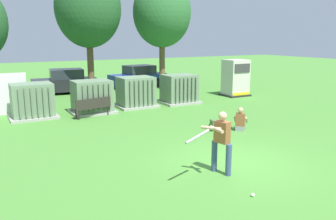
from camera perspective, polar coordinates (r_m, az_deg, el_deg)
ground_plane at (r=10.78m, az=10.83°, el=-8.40°), size 96.00×96.00×0.00m
transformer_west at (r=17.22m, az=-21.38°, el=1.34°), size 2.10×1.70×1.62m
transformer_mid_west at (r=17.52m, az=-12.36°, el=2.06°), size 2.10×1.70×1.62m
transformer_mid_east at (r=18.72m, az=-5.29°, el=2.90°), size 2.10×1.70×1.62m
transformer_east at (r=19.74m, az=1.85°, el=3.41°), size 2.10×1.70×1.62m
generator_enclosure at (r=22.61m, az=11.02°, el=5.17°), size 1.60×1.40×2.30m
park_bench at (r=16.61m, az=-12.25°, el=0.64°), size 1.84×0.77×0.92m
batter at (r=9.54m, az=8.64°, el=-4.83°), size 1.60×0.77×1.74m
sports_ball at (r=8.67m, az=13.75°, el=-13.40°), size 0.09×0.09×0.09m
seated_spectator at (r=14.30m, az=11.79°, el=-1.79°), size 0.75×0.73×0.96m
backpack at (r=14.09m, az=7.44°, el=-2.52°), size 0.31×0.35×0.44m
tree_center_left at (r=23.37m, az=-12.99°, el=15.90°), size 4.16×4.16×7.94m
tree_center_right at (r=25.33m, az=-1.00°, el=15.66°), size 4.09×4.09×7.82m
parked_car_leftmost at (r=24.22m, az=-16.53°, el=4.42°), size 4.37×2.29×1.62m
parked_car_left_of_center at (r=26.36m, az=-4.93°, el=5.44°), size 4.37×2.28×1.62m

